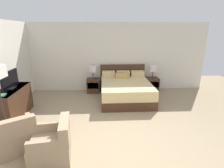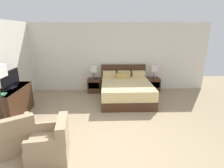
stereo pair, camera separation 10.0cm
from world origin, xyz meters
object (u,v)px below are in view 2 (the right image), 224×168
at_px(nightstand_left, 94,85).
at_px(dresser, 14,102).
at_px(bed, 126,90).
at_px(nightstand_right, 153,85).
at_px(armchair_by_window, 15,136).
at_px(table_lamp_left, 94,69).
at_px(armchair_companion, 51,144).
at_px(book_red_cover, 0,95).
at_px(table_lamp_right, 154,69).
at_px(tv, 11,80).

height_order(nightstand_left, dresser, dresser).
bearing_deg(bed, dresser, -159.56).
relative_size(nightstand_right, armchair_by_window, 0.55).
height_order(table_lamp_left, armchair_companion, table_lamp_left).
distance_m(nightstand_right, dresser, 4.71).
bearing_deg(table_lamp_left, armchair_companion, -98.73).
height_order(table_lamp_left, book_red_cover, table_lamp_left).
height_order(nightstand_right, armchair_by_window, armchair_by_window).
height_order(dresser, book_red_cover, book_red_cover).
xyz_separation_m(table_lamp_right, armchair_by_window, (-3.59, -3.33, -0.60)).
bearing_deg(book_red_cover, dresser, 89.18).
height_order(table_lamp_left, armchair_by_window, table_lamp_left).
relative_size(nightstand_left, table_lamp_right, 1.07).
bearing_deg(table_lamp_right, book_red_cover, -150.73).
bearing_deg(armchair_by_window, table_lamp_left, 68.17).
distance_m(bed, book_red_cover, 3.63).
bearing_deg(table_lamp_right, tv, -156.50).
bearing_deg(dresser, nightstand_right, 23.99).
relative_size(dresser, tv, 1.68).
distance_m(nightstand_left, armchair_by_window, 3.58).
height_order(nightstand_right, book_red_cover, book_red_cover).
xyz_separation_m(tv, armchair_by_window, (0.71, -1.46, -0.74)).
distance_m(table_lamp_right, tv, 4.69).
height_order(nightstand_left, armchair_by_window, armchair_by_window).
bearing_deg(book_red_cover, nightstand_right, 29.26).
bearing_deg(armchair_companion, armchair_by_window, 159.30).
bearing_deg(armchair_companion, nightstand_left, 81.26).
bearing_deg(nightstand_right, tv, -156.51).
bearing_deg(dresser, nightstand_left, 43.14).
bearing_deg(armchair_companion, bed, 59.73).
relative_size(nightstand_right, armchair_companion, 0.67).
distance_m(table_lamp_left, book_red_cover, 3.17).
relative_size(table_lamp_right, dresser, 0.35).
relative_size(nightstand_left, dresser, 0.38).
relative_size(table_lamp_right, armchair_by_window, 0.52).
distance_m(armchair_by_window, armchair_companion, 0.83).
relative_size(book_red_cover, armchair_companion, 0.32).
bearing_deg(table_lamp_left, nightstand_right, -0.04).
bearing_deg(nightstand_right, book_red_cover, -150.74).
bearing_deg(tv, bed, 19.72).
height_order(nightstand_left, book_red_cover, book_red_cover).
bearing_deg(book_red_cover, table_lamp_right, 29.27).
relative_size(table_lamp_left, book_red_cover, 1.96).
bearing_deg(table_lamp_right, nightstand_right, -90.00).
bearing_deg(table_lamp_right, nightstand_left, -179.96).
distance_m(tv, book_red_cover, 0.59).
height_order(nightstand_left, table_lamp_right, table_lamp_right).
xyz_separation_m(bed, armchair_companion, (-1.69, -2.89, -0.04)).
relative_size(book_red_cover, armchair_by_window, 0.26).
height_order(bed, nightstand_right, bed).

